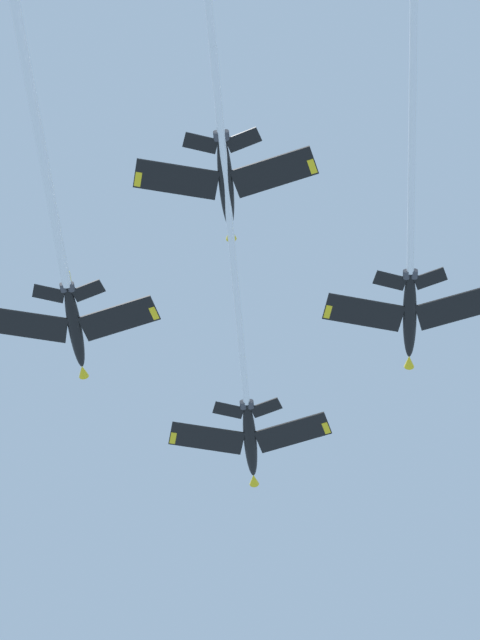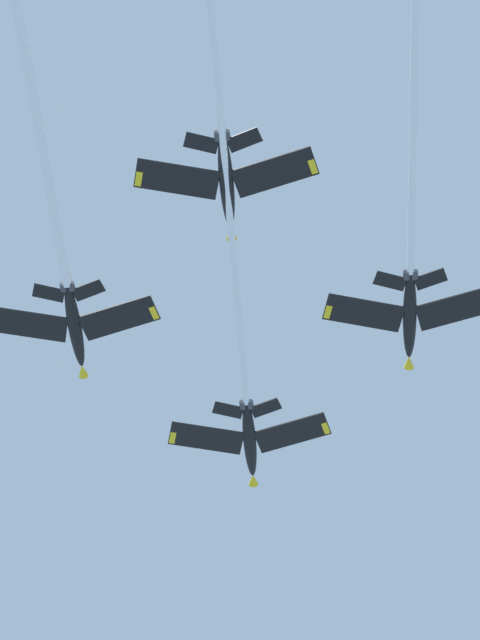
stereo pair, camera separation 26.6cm
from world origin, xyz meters
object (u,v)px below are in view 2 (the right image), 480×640
at_px(jet_left_wing, 60,243).
at_px(jet_right_wing, 411,234).
at_px(jet_slot, 218,91).
at_px(jet_lead, 243,369).

bearing_deg(jet_left_wing, jet_right_wing, -131.37).
bearing_deg(jet_slot, jet_right_wing, -89.78).
xyz_separation_m(jet_lead, jet_right_wing, (-26.33, -2.44, -3.69)).
relative_size(jet_left_wing, jet_right_wing, 0.85).
bearing_deg(jet_lead, jet_left_wing, 91.02).
height_order(jet_left_wing, jet_slot, jet_left_wing).
distance_m(jet_left_wing, jet_slot, 26.39).
bearing_deg(jet_right_wing, jet_slot, 90.22).
distance_m(jet_lead, jet_left_wing, 27.06).
xyz_separation_m(jet_lead, jet_slot, (-26.44, 25.04, -7.20)).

